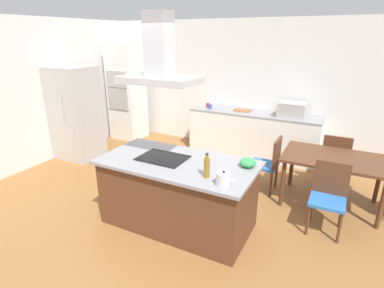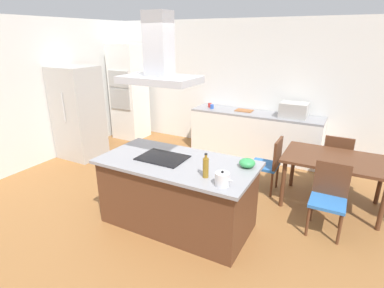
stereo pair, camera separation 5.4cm
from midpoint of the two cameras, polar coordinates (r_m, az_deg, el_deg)
name	(u,v)px [view 1 (the left image)]	position (r m, az deg, el deg)	size (l,w,h in m)	color
ground	(221,179)	(5.37, 5.14, -6.51)	(16.00, 16.00, 0.00)	#936033
wall_back	(255,87)	(6.56, 11.47, 10.45)	(7.20, 0.10, 2.70)	white
wall_left	(50,91)	(6.65, -25.40, 9.08)	(0.10, 8.80, 2.70)	white
kitchen_island	(178,193)	(3.96, -3.10, -9.21)	(1.97, 1.01, 0.90)	#59331E
cooktop	(163,158)	(3.87, -5.91, -2.61)	(0.60, 0.44, 0.01)	black
tea_kettle	(224,179)	(3.17, 5.51, -6.59)	(0.20, 0.15, 0.17)	silver
olive_oil_bottle	(207,167)	(3.31, 2.33, -4.38)	(0.07, 0.07, 0.28)	olive
mixing_bowl	(248,163)	(3.64, 10.03, -3.48)	(0.19, 0.19, 0.11)	#33934C
back_counter	(253,134)	(6.38, 11.11, 1.89)	(2.63, 0.62, 0.90)	white
countertop_microwave	(292,110)	(6.08, 18.10, 6.15)	(0.50, 0.38, 0.28)	#B2AFAA
coffee_mug_red	(208,105)	(6.62, 2.80, 7.34)	(0.08, 0.08, 0.09)	red
coffee_mug_blue	(210,106)	(6.50, 3.23, 7.08)	(0.08, 0.08, 0.09)	#2D56B2
cutting_board	(242,110)	(6.38, 9.25, 6.28)	(0.34, 0.24, 0.02)	#995B33
wall_oven_stack	(127,92)	(7.42, -12.39, 9.50)	(0.70, 0.66, 2.20)	white
refrigerator	(76,113)	(6.47, -21.20, 5.39)	(0.80, 0.73, 1.82)	#B2AFAA
dining_table	(334,163)	(4.75, 24.96, -3.20)	(1.40, 0.90, 0.75)	#59331E
chair_facing_island	(329,193)	(4.21, 24.06, -8.40)	(0.42, 0.42, 0.89)	#2D6BB7
chair_at_left_end	(269,161)	(4.91, 14.05, -3.17)	(0.42, 0.42, 0.89)	#2D6BB7
chair_facing_back_wall	(335,157)	(5.43, 25.17, -2.25)	(0.42, 0.42, 0.89)	#2D6BB7
range_hood	(159,61)	(3.59, -6.60, 15.32)	(0.90, 0.55, 0.78)	#ADADB2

